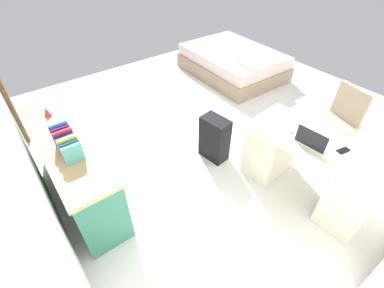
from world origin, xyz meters
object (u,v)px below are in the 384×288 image
Objects in this scene: credenza at (74,168)px; bed at (233,62)px; computer_mouse at (291,130)px; desk at (309,167)px; office_chair at (334,126)px; figurine_small at (47,112)px; cell_phone_near_laptop at (343,151)px; laptop at (313,141)px; suitcase_black at (215,139)px.

bed is (1.18, -3.52, -0.16)m from credenza.
computer_mouse is (-1.24, -1.99, 0.35)m from credenza.
desk is at bearing -170.91° from computer_mouse.
office_chair is at bearing -99.14° from computer_mouse.
desk is 2.94m from figurine_small.
bed is 14.23× the size of cell_phone_near_laptop.
figurine_small is at bearing 100.80° from bed.
desk is 14.94× the size of computer_mouse.
bed is at bearing -29.87° from laptop.
desk is 1.16m from suitcase_black.
cell_phone_near_laptop is (-0.21, -0.08, 0.35)m from desk.
computer_mouse reaches higher than bed.
office_chair is at bearing -74.99° from desk.
figurine_small is at bearing 43.51° from computer_mouse.
figurine_small is (2.01, 1.98, 0.07)m from laptop.
office_chair is 0.98m from computer_mouse.
office_chair is (0.23, -0.85, 0.04)m from desk.
computer_mouse is at bearing -162.39° from suitcase_black.
suitcase_black is (-1.64, 1.89, 0.06)m from bed.
credenza is (1.53, 2.07, 0.02)m from desk.
desk is 0.77× the size of bed.
laptop is at bearing 47.06° from cell_phone_near_laptop.
laptop is 2.42× the size of cell_phone_near_laptop.
computer_mouse reaches higher than desk.
desk is at bearing 105.01° from office_chair.
figurine_small is (1.81, 2.92, 0.43)m from office_chair.
office_chair reaches higher than laptop.
computer_mouse is at bearing 28.56° from cell_phone_near_laptop.
credenza is at bearing 53.52° from desk.
computer_mouse is (0.29, 0.07, 0.36)m from desk.
desk is at bearing 32.28° from cell_phone_near_laptop.
desk is 0.41m from laptop.
bed is 3.63m from figurine_small.
figurine_small is (2.25, 2.15, 0.11)m from cell_phone_near_laptop.
laptop is at bearing 73.42° from desk.
bed is 2.50m from suitcase_black.
credenza reaches higher than desk.
office_chair reaches higher than cell_phone_near_laptop.
credenza is 0.93× the size of bed.
computer_mouse is at bearing -3.77° from laptop.
desk is 0.88m from office_chair.
cell_phone_near_laptop is (-1.74, -2.15, 0.34)m from credenza.
office_chair is at bearing -48.68° from cell_phone_near_laptop.
bed is 3.21× the size of suitcase_black.
credenza is at bearing -179.83° from figurine_small.
office_chair is at bearing -77.97° from laptop.
desk is 0.47m from computer_mouse.
suitcase_black is at bearing 19.97° from computer_mouse.
office_chair is 3.19m from credenza.
office_chair is 1.55m from suitcase_black.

